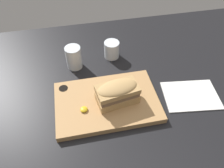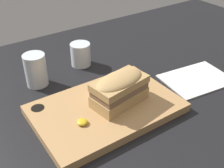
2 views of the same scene
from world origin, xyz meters
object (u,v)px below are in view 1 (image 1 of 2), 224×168
(sandwich, at_px, (117,92))
(water_glass, at_px, (74,59))
(wine_glass, at_px, (112,50))
(serving_board, at_px, (107,102))
(napkin, at_px, (191,95))

(sandwich, bearing_deg, water_glass, 119.08)
(sandwich, height_order, wine_glass, sandwich)
(serving_board, xyz_separation_m, water_glass, (-0.09, 0.22, 0.03))
(water_glass, distance_m, napkin, 0.47)
(sandwich, bearing_deg, serving_board, 164.67)
(sandwich, xyz_separation_m, water_glass, (-0.13, 0.23, -0.02))
(wine_glass, bearing_deg, sandwich, -97.43)
(serving_board, height_order, sandwich, sandwich)
(sandwich, height_order, napkin, sandwich)
(water_glass, bearing_deg, napkin, -31.36)
(water_glass, distance_m, wine_glass, 0.17)
(sandwich, distance_m, napkin, 0.28)
(sandwich, bearing_deg, napkin, -3.18)
(serving_board, height_order, napkin, serving_board)
(serving_board, xyz_separation_m, napkin, (0.31, -0.03, -0.01))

